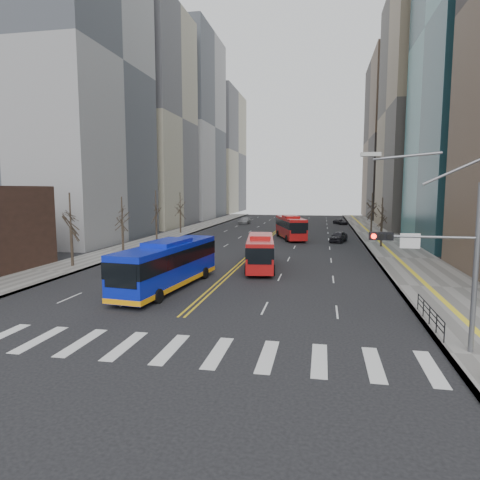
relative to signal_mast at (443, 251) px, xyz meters
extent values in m
plane|color=black|center=(-13.77, -2.00, -4.86)|extent=(220.00, 220.00, 0.00)
cube|color=slate|center=(3.73, 43.00, -4.78)|extent=(7.00, 130.00, 0.15)
cube|color=slate|center=(-30.27, 43.00, -4.78)|extent=(5.00, 130.00, 0.15)
cube|color=silver|center=(-22.04, -2.00, -4.85)|extent=(0.70, 4.00, 0.01)
cube|color=silver|center=(-19.67, -2.00, -4.85)|extent=(0.70, 4.00, 0.01)
cube|color=silver|center=(-17.31, -2.00, -4.85)|extent=(0.70, 4.00, 0.01)
cube|color=silver|center=(-14.95, -2.00, -4.85)|extent=(0.70, 4.00, 0.01)
cube|color=silver|center=(-12.58, -2.00, -4.85)|extent=(0.70, 4.00, 0.01)
cube|color=silver|center=(-10.22, -2.00, -4.85)|extent=(0.70, 4.00, 0.01)
cube|color=silver|center=(-7.86, -2.00, -4.85)|extent=(0.70, 4.00, 0.01)
cube|color=silver|center=(-5.49, -2.00, -4.85)|extent=(0.70, 4.00, 0.01)
cube|color=silver|center=(-3.13, -2.00, -4.85)|extent=(0.70, 4.00, 0.01)
cube|color=silver|center=(-0.77, -2.00, -4.85)|extent=(0.70, 4.00, 0.01)
cube|color=gold|center=(-13.97, 53.00, -4.85)|extent=(0.15, 100.00, 0.01)
cube|color=gold|center=(-13.57, 53.00, -4.85)|extent=(0.15, 100.00, 0.01)
cube|color=gray|center=(-44.77, 38.00, 21.14)|extent=(22.00, 24.00, 52.00)
cube|color=gray|center=(-44.77, 64.00, 17.14)|extent=(22.00, 22.00, 44.00)
cube|color=gray|center=(-43.77, 91.00, 19.14)|extent=(20.00, 26.00, 48.00)
cube|color=gray|center=(16.23, 69.00, 18.14)|extent=(20.00, 26.00, 46.00)
cube|color=gray|center=(-42.77, 123.00, 15.14)|extent=(18.00, 30.00, 40.00)
cube|color=brown|center=(15.23, 101.00, 16.14)|extent=(18.00, 30.00, 42.00)
cylinder|color=slate|center=(1.43, 0.00, -0.86)|extent=(0.24, 0.24, 8.00)
cylinder|color=slate|center=(-0.82, 0.00, 0.64)|extent=(4.50, 0.12, 0.12)
cube|color=black|center=(-2.77, 0.00, 0.64)|extent=(1.10, 0.28, 0.38)
cylinder|color=#FF190C|center=(-3.12, -0.16, 0.64)|extent=(0.24, 0.08, 0.24)
cylinder|color=black|center=(-2.77, -0.16, 0.64)|extent=(0.24, 0.08, 0.24)
cylinder|color=black|center=(-2.42, -0.16, 0.64)|extent=(0.24, 0.08, 0.24)
cube|color=silver|center=(-1.47, 0.00, 0.44)|extent=(0.90, 0.06, 0.70)
cube|color=#999993|center=(-3.37, 0.00, 4.44)|extent=(0.90, 0.35, 0.18)
cube|color=black|center=(0.53, 4.00, -3.71)|extent=(0.04, 6.00, 0.04)
cylinder|color=black|center=(0.53, 1.00, -4.21)|extent=(0.06, 0.06, 1.00)
cylinder|color=black|center=(0.53, 2.50, -4.21)|extent=(0.06, 0.06, 1.00)
cylinder|color=black|center=(0.53, 4.00, -4.21)|extent=(0.06, 0.06, 1.00)
cylinder|color=black|center=(0.53, 5.50, -4.21)|extent=(0.06, 0.06, 1.00)
cylinder|color=black|center=(0.53, 7.00, -4.21)|extent=(0.06, 0.06, 1.00)
cylinder|color=black|center=(-29.77, 17.00, -2.91)|extent=(0.28, 0.28, 3.90)
cylinder|color=black|center=(-29.77, 28.00, -3.06)|extent=(0.28, 0.28, 3.60)
cylinder|color=black|center=(-29.77, 39.00, -2.86)|extent=(0.28, 0.28, 4.00)
cylinder|color=black|center=(-29.77, 50.00, -2.96)|extent=(0.28, 0.28, 3.80)
cylinder|color=black|center=(2.23, 38.00, -3.11)|extent=(0.28, 0.28, 3.50)
cylinder|color=black|center=(2.23, 50.00, -2.98)|extent=(0.28, 0.28, 3.75)
cube|color=#0B1DB3|center=(-17.18, 10.11, -2.94)|extent=(4.18, 13.31, 3.14)
cube|color=black|center=(-17.18, 10.11, -2.34)|extent=(4.24, 13.34, 1.12)
cube|color=#0B1DB3|center=(-17.18, 10.11, -1.27)|extent=(2.68, 4.80, 0.40)
cube|color=#F89C0D|center=(-17.18, 10.11, -4.31)|extent=(4.24, 13.34, 0.35)
cylinder|color=black|center=(-19.01, 6.10, -4.36)|extent=(0.41, 1.03, 1.00)
cylinder|color=black|center=(-16.30, 5.80, -4.36)|extent=(0.41, 1.03, 1.00)
cylinder|color=black|center=(-18.07, 14.43, -4.36)|extent=(0.41, 1.03, 1.00)
cylinder|color=black|center=(-15.36, 14.12, -4.36)|extent=(0.41, 1.03, 1.00)
cube|color=#A71111|center=(-11.35, 19.73, -3.15)|extent=(3.79, 10.78, 2.72)
cube|color=black|center=(-11.35, 19.73, -2.60)|extent=(3.85, 10.81, 0.98)
cube|color=#A71111|center=(-11.35, 19.73, -1.69)|extent=(2.40, 3.92, 0.40)
cylinder|color=black|center=(-12.09, 16.23, -4.36)|extent=(0.43, 1.03, 1.00)
cylinder|color=black|center=(-9.71, 16.55, -4.36)|extent=(0.43, 1.03, 1.00)
cylinder|color=black|center=(-12.99, 22.92, -4.36)|extent=(0.43, 1.03, 1.00)
cylinder|color=black|center=(-10.61, 23.24, -4.36)|extent=(0.43, 1.03, 1.00)
cube|color=#A71111|center=(-10.32, 45.43, -3.00)|extent=(5.68, 11.85, 3.02)
cube|color=black|center=(-10.32, 45.43, -2.42)|extent=(5.75, 11.88, 1.08)
cube|color=#A71111|center=(-10.32, 45.43, -1.39)|extent=(3.13, 4.47, 0.40)
cylinder|color=black|center=(-10.57, 41.51, -4.36)|extent=(0.56, 1.04, 1.00)
cylinder|color=black|center=(-8.04, 42.22, -4.36)|extent=(0.56, 1.04, 1.00)
cylinder|color=black|center=(-12.59, 48.63, -4.36)|extent=(0.56, 1.04, 1.00)
cylinder|color=black|center=(-10.06, 49.35, -4.36)|extent=(0.56, 1.04, 1.00)
imported|color=silver|center=(-21.43, 20.51, -4.17)|extent=(2.34, 4.37, 1.37)
imported|color=black|center=(-3.10, 42.89, -4.06)|extent=(3.11, 4.99, 1.59)
imported|color=gray|center=(-22.46, 72.37, -4.10)|extent=(2.48, 5.36, 1.52)
imported|color=black|center=(-1.53, 75.39, -4.27)|extent=(3.52, 4.61, 1.16)
camera|label=1|loc=(-5.51, -20.91, 2.83)|focal=32.00mm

